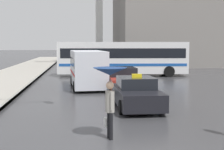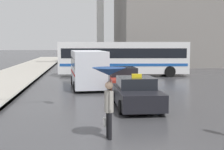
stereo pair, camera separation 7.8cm
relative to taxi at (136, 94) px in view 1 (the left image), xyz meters
name	(u,v)px [view 1 (the left image)]	position (x,y,z in m)	size (l,w,h in m)	color
taxi	(136,94)	(0.00, 0.00, 0.00)	(1.91, 4.04, 1.54)	black
sedan_red	(123,80)	(0.14, 5.35, 0.02)	(1.91, 4.42, 1.43)	#A52D23
ambulance_van	(88,67)	(-1.98, 6.80, 0.71)	(2.37, 5.40, 2.42)	silver
city_bus	(122,57)	(1.40, 14.25, 1.06)	(11.63, 3.41, 3.05)	silver
pedestrian_with_umbrella	(110,82)	(-1.66, -4.50, 1.10)	(1.01, 1.01, 2.16)	black
traffic_light	(23,5)	(-4.75, -0.90, 3.77)	(4.15, 0.38, 6.33)	black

